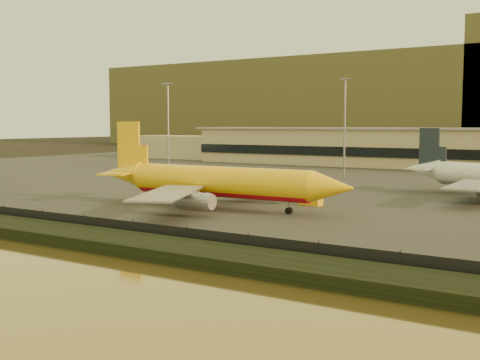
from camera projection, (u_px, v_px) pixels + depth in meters
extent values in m
plane|color=black|center=(187.00, 225.00, 83.12)|extent=(900.00, 900.00, 0.00)
cube|color=black|center=(96.00, 239.00, 68.76)|extent=(320.00, 7.00, 1.40)
cube|color=#2D2D2D|center=(400.00, 175.00, 163.03)|extent=(320.00, 220.00, 0.20)
cube|color=black|center=(121.00, 229.00, 72.06)|extent=(300.00, 0.05, 2.20)
cube|color=tan|center=(430.00, 149.00, 187.70)|extent=(160.00, 22.00, 12.00)
cube|color=black|center=(420.00, 154.00, 178.37)|extent=(160.00, 0.60, 3.00)
cube|color=gray|center=(431.00, 129.00, 187.12)|extent=(164.00, 24.00, 0.60)
cube|color=tan|center=(194.00, 147.00, 241.82)|extent=(50.00, 18.00, 9.00)
cylinder|color=slate|center=(168.00, 128.00, 172.80)|extent=(0.50, 0.50, 25.00)
cube|color=slate|center=(168.00, 84.00, 171.63)|extent=(2.20, 2.20, 0.40)
cylinder|color=slate|center=(345.00, 129.00, 154.58)|extent=(0.50, 0.50, 25.00)
cube|color=slate|center=(345.00, 79.00, 153.40)|extent=(2.20, 2.20, 0.40)
cube|color=brown|center=(316.00, 106.00, 441.19)|extent=(260.00, 160.00, 55.00)
cylinder|color=yellow|center=(220.00, 181.00, 97.58)|extent=(32.71, 5.43, 4.71)
cylinder|color=red|center=(220.00, 186.00, 97.66)|extent=(31.78, 4.38, 3.67)
cone|color=yellow|center=(332.00, 187.00, 87.57)|extent=(6.44, 4.85, 4.71)
cone|color=yellow|center=(125.00, 173.00, 108.03)|extent=(8.26, 4.89, 4.71)
cube|color=yellow|center=(129.00, 145.00, 107.08)|extent=(4.99, 0.49, 8.24)
cube|color=yellow|center=(150.00, 170.00, 111.08)|extent=(5.63, 5.59, 0.28)
cube|color=yellow|center=(115.00, 174.00, 103.04)|extent=(5.75, 5.72, 0.28)
cube|color=gray|center=(254.00, 180.00, 108.83)|extent=(13.15, 21.31, 0.28)
cylinder|color=gray|center=(256.00, 189.00, 105.17)|extent=(5.49, 2.71, 2.59)
cube|color=gray|center=(168.00, 193.00, 87.42)|extent=(13.88, 21.23, 0.28)
cylinder|color=gray|center=(193.00, 201.00, 88.99)|extent=(5.49, 2.71, 2.59)
cylinder|color=black|center=(289.00, 211.00, 91.55)|extent=(1.05, 0.85, 1.04)
cylinder|color=slate|center=(289.00, 207.00, 91.50)|extent=(0.18, 0.18, 2.12)
cylinder|color=black|center=(196.00, 205.00, 97.89)|extent=(1.05, 0.85, 1.04)
cylinder|color=slate|center=(196.00, 202.00, 97.84)|extent=(0.18, 0.18, 2.12)
cylinder|color=black|center=(210.00, 202.00, 101.50)|extent=(1.05, 0.85, 1.04)
cylinder|color=slate|center=(210.00, 199.00, 101.45)|extent=(0.18, 0.18, 2.12)
cone|color=silver|center=(425.00, 169.00, 124.47)|extent=(8.79, 6.85, 4.30)
cube|color=black|center=(429.00, 146.00, 123.34)|extent=(4.53, 2.06, 7.53)
cube|color=silver|center=(445.00, 167.00, 125.57)|extent=(5.92, 5.89, 0.26)
cube|color=silver|center=(419.00, 169.00, 120.53)|extent=(4.55, 4.35, 0.26)
cube|color=gray|center=(472.00, 185.00, 102.74)|extent=(6.16, 19.40, 0.26)
cube|color=yellow|center=(310.00, 200.00, 101.50)|extent=(4.14, 2.21, 1.79)
cube|color=silver|center=(250.00, 186.00, 123.70)|extent=(4.71, 3.56, 1.93)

